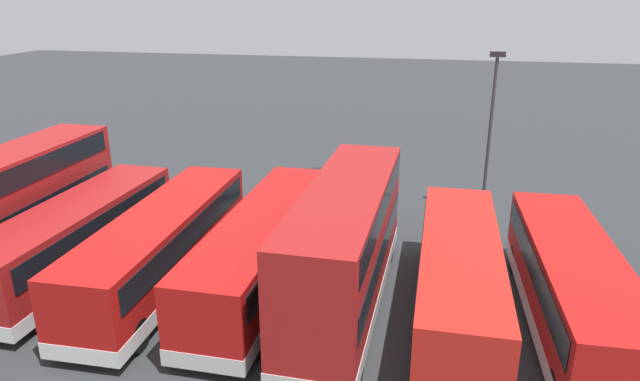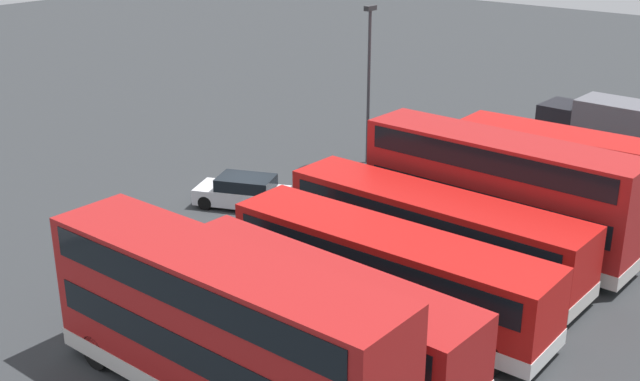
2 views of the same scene
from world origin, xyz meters
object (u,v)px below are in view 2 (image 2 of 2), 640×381
object	(u,v)px
bus_single_deck_second	(541,184)
bus_double_decker_third	(498,190)
car_hatchback_silver	(243,192)
bus_double_decker_seventh	(221,326)
bus_single_deck_fourth	(434,229)
box_truck_blue	(615,129)
bus_single_deck_sixth	(318,312)
lamp_post_tall	(369,73)
bus_single_deck_near_end	(572,162)
bus_single_deck_fifth	(388,270)

from	to	relation	value
bus_single_deck_second	bus_double_decker_third	bearing A→B (deg)	-1.93
car_hatchback_silver	bus_double_decker_seventh	bearing A→B (deg)	42.24
bus_single_deck_second	bus_single_deck_fourth	distance (m)	7.21
box_truck_blue	bus_single_deck_sixth	bearing A→B (deg)	0.07
bus_single_deck_fourth	bus_single_deck_second	bearing A→B (deg)	172.14
lamp_post_tall	box_truck_blue	bearing A→B (deg)	130.76
bus_single_deck_near_end	box_truck_blue	bearing A→B (deg)	-177.16
bus_single_deck_fifth	bus_single_deck_sixth	distance (m)	3.66
bus_double_decker_seventh	car_hatchback_silver	world-z (taller)	bus_double_decker_seventh
bus_single_deck_second	car_hatchback_silver	distance (m)	13.07
bus_single_deck_fourth	box_truck_blue	size ratio (longest dim) A/B	1.57
bus_single_deck_second	bus_double_decker_seventh	size ratio (longest dim) A/B	0.97
bus_single_deck_near_end	box_truck_blue	size ratio (longest dim) A/B	1.45
bus_single_deck_second	car_hatchback_silver	bearing A→B (deg)	-57.05
bus_single_deck_near_end	lamp_post_tall	size ratio (longest dim) A/B	1.36
bus_single_deck_fifth	box_truck_blue	xyz separation A→B (m)	(-20.85, -0.05, 0.08)
bus_single_deck_second	bus_single_deck_fifth	xyz separation A→B (m)	(10.97, -0.42, 0.00)
bus_single_deck_fifth	box_truck_blue	world-z (taller)	box_truck_blue
bus_double_decker_third	bus_double_decker_seventh	xyz separation A→B (m)	(14.14, -0.89, 0.00)
bus_single_deck_near_end	lamp_post_tall	bearing A→B (deg)	-77.82
bus_single_deck_near_end	bus_double_decker_seventh	distance (m)	21.67
bus_double_decker_third	box_truck_blue	xyz separation A→B (m)	(-13.76, -0.33, -0.74)
bus_single_deck_sixth	bus_single_deck_fourth	bearing A→B (deg)	-175.77
bus_single_deck_fourth	bus_single_deck_fifth	world-z (taller)	same
lamp_post_tall	bus_single_deck_near_end	bearing A→B (deg)	102.18
bus_single_deck_fourth	car_hatchback_silver	distance (m)	10.00
bus_single_deck_sixth	car_hatchback_silver	size ratio (longest dim) A/B	2.36
bus_single_deck_near_end	car_hatchback_silver	distance (m)	15.23
bus_single_deck_near_end	bus_double_decker_seventh	size ratio (longest dim) A/B	0.97
bus_double_decker_seventh	box_truck_blue	world-z (taller)	bus_double_decker_seventh
bus_single_deck_near_end	car_hatchback_silver	xyz separation A→B (m)	(10.71, -10.79, -0.92)
bus_single_deck_near_end	bus_single_deck_sixth	world-z (taller)	same
bus_single_deck_second	bus_double_decker_seventh	bearing A→B (deg)	-3.24
bus_double_decker_third	bus_double_decker_seventh	world-z (taller)	same
bus_single_deck_fourth	car_hatchback_silver	size ratio (longest dim) A/B	2.63
car_hatchback_silver	bus_double_decker_third	bearing A→B (deg)	106.53
bus_single_deck_fourth	lamp_post_tall	size ratio (longest dim) A/B	1.46
bus_single_deck_fourth	car_hatchback_silver	world-z (taller)	bus_single_deck_fourth
box_truck_blue	bus_single_deck_fourth	bearing A→B (deg)	-1.76
bus_single_deck_second	bus_double_decker_third	xyz separation A→B (m)	(3.88, -0.13, 0.83)
bus_single_deck_near_end	bus_double_decker_third	distance (m)	7.55
bus_single_deck_near_end	bus_single_deck_fourth	world-z (taller)	same
bus_single_deck_near_end	bus_single_deck_second	size ratio (longest dim) A/B	1.00
bus_single_deck_fifth	lamp_post_tall	xyz separation A→B (m)	(-12.41, -9.85, 3.11)
bus_single_deck_near_end	box_truck_blue	distance (m)	6.27
bus_single_deck_fifth	car_hatchback_silver	bearing A→B (deg)	-110.23
bus_single_deck_fifth	bus_single_deck_sixth	size ratio (longest dim) A/B	1.09
bus_single_deck_near_end	bus_single_deck_fifth	size ratio (longest dim) A/B	0.95
bus_double_decker_seventh	box_truck_blue	xyz separation A→B (m)	(-27.90, 0.56, -0.74)
bus_single_deck_sixth	car_hatchback_silver	xyz separation A→B (m)	(-7.53, -10.51, -0.92)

